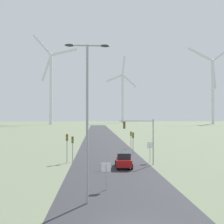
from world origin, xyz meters
The scene contains 13 objects.
road_surface centered at (0.00, 48.00, 0.00)m, with size 10.00×240.00×0.01m.
streetlamp centered at (-2.53, 4.78, 7.01)m, with size 3.24×0.32×11.39m.
stop_sign_near centered at (-1.04, 8.10, 1.62)m, with size 0.81×0.07×2.33m.
stop_sign_far centered at (5.39, 20.80, 1.91)m, with size 0.81×0.07×2.72m.
traffic_light_post_near_left centered at (-5.02, 21.79, 2.54)m, with size 0.28×0.34×3.46m.
traffic_light_post_near_right centered at (4.13, 27.79, 2.65)m, with size 0.28×0.34×3.61m.
traffic_light_post_mid_left centered at (-5.73, 21.44, 2.80)m, with size 0.28×0.34×3.82m.
traffic_light_post_mid_right centered at (4.96, 36.35, 2.39)m, with size 0.28×0.33×3.26m.
traffic_light_mast_overhead centered at (3.96, 19.38, 4.18)m, with size 4.49×0.35×5.86m.
car_approaching centered at (1.50, 17.64, 0.91)m, with size 2.06×4.21×1.83m.
wind_turbine_left centered at (-35.71, 188.18, 32.40)m, with size 35.09×5.83×69.51m.
wind_turbine_center centered at (23.35, 225.93, 27.34)m, with size 29.39×12.33×62.28m.
wind_turbine_right centered at (92.41, 190.21, 31.45)m, with size 39.79×4.33×64.75m.
Camera 1 is at (-1.96, -14.00, 6.21)m, focal length 42.00 mm.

